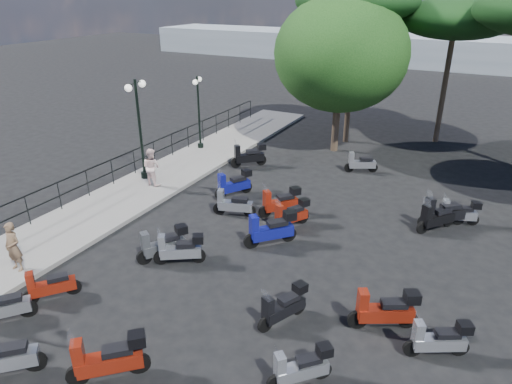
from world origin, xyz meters
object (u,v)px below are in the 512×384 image
at_px(lamp_post_1, 139,124).
at_px(lamp_post_2, 199,108).
at_px(scooter_15, 271,230).
at_px(scooter_27, 442,214).
at_px(scooter_8, 163,245).
at_px(pine_0, 456,19).
at_px(scooter_1, 50,286).
at_px(scooter_21, 459,213).
at_px(scooter_6, 0,359).
at_px(scooter_26, 385,310).
at_px(scooter_3, 233,205).
at_px(scooter_16, 280,202).
at_px(scooter_2, 1,308).
at_px(scooter_5, 249,156).
at_px(pedestrian_far, 151,167).
at_px(scooter_13, 108,359).
at_px(scooter_20, 438,340).
at_px(scooter_4, 234,184).
at_px(scooter_22, 436,218).
at_px(scooter_11, 360,163).
at_px(pine_2, 357,2).
at_px(scooter_9, 180,250).
at_px(scooter_19, 283,307).
at_px(woman, 13,247).
at_px(scooter_10, 291,215).
at_px(broadleaf_tree, 341,54).
at_px(scooter_14, 301,368).

bearing_deg(lamp_post_1, lamp_post_2, 85.06).
bearing_deg(scooter_15, scooter_27, -98.33).
height_order(scooter_8, pine_0, pine_0).
height_order(scooter_1, scooter_21, scooter_21).
xyz_separation_m(scooter_6, pine_0, (5.94, 21.97, 5.87)).
xyz_separation_m(scooter_26, pine_0, (-1.01, 16.57, 5.81)).
height_order(scooter_3, scooter_21, scooter_3).
distance_m(lamp_post_1, scooter_16, 6.98).
height_order(scooter_1, scooter_2, scooter_2).
height_order(scooter_3, scooter_5, scooter_5).
height_order(pedestrian_far, scooter_15, pedestrian_far).
height_order(pedestrian_far, scooter_6, pedestrian_far).
relative_size(lamp_post_1, scooter_13, 3.01).
height_order(scooter_8, scooter_26, scooter_26).
height_order(lamp_post_1, scooter_8, lamp_post_1).
xyz_separation_m(scooter_5, scooter_20, (9.63, -8.76, -0.07)).
xyz_separation_m(scooter_4, scooter_22, (7.67, 0.73, -0.04)).
distance_m(scooter_8, scooter_26, 6.82).
relative_size(scooter_2, scooter_11, 0.90).
bearing_deg(pine_2, lamp_post_2, -141.76).
relative_size(scooter_9, pine_2, 0.17).
xyz_separation_m(scooter_19, scooter_27, (2.85, 7.22, 0.05)).
xyz_separation_m(woman, scooter_22, (10.55, 8.50, -0.44)).
bearing_deg(scooter_3, scooter_13, 173.23).
distance_m(scooter_10, pine_0, 14.42).
relative_size(woman, scooter_4, 1.00).
bearing_deg(woman, scooter_20, 9.49).
relative_size(scooter_20, pine_2, 0.17).
bearing_deg(scooter_9, pedestrian_far, 14.54).
distance_m(scooter_1, scooter_19, 6.33).
distance_m(lamp_post_1, scooter_4, 4.77).
height_order(scooter_4, pine_0, pine_0).
distance_m(scooter_22, pine_2, 12.20).
height_order(lamp_post_2, woman, lamp_post_2).
height_order(pedestrian_far, scooter_20, pedestrian_far).
xyz_separation_m(scooter_1, broadleaf_tree, (2.78, 15.53, 4.44)).
height_order(scooter_9, broadleaf_tree, broadleaf_tree).
relative_size(pine_0, pine_2, 0.90).
height_order(scooter_5, scooter_19, scooter_5).
distance_m(scooter_19, scooter_20, 3.66).
distance_m(scooter_1, scooter_10, 7.96).
bearing_deg(lamp_post_2, scooter_19, -68.10).
xyz_separation_m(scooter_2, pine_2, (3.15, 18.50, 6.71)).
distance_m(scooter_14, broadleaf_tree, 16.34).
relative_size(scooter_16, broadleaf_tree, 0.18).
bearing_deg(scooter_2, scooter_19, -112.49).
distance_m(pedestrian_far, scooter_21, 12.05).
height_order(lamp_post_2, scooter_10, lamp_post_2).
bearing_deg(scooter_2, scooter_27, -91.10).
distance_m(scooter_21, scooter_22, 1.07).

